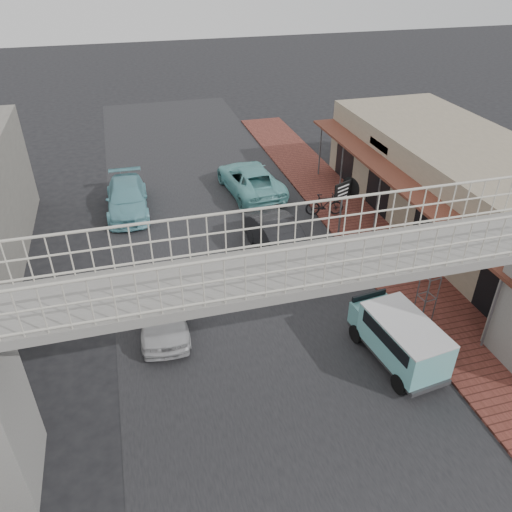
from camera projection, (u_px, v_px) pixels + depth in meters
ground at (260, 327)px, 17.76m from camera, size 120.00×120.00×0.00m
road_strip at (260, 327)px, 17.76m from camera, size 10.00×60.00×0.01m
sidewalk at (386, 256)px, 21.62m from camera, size 3.00×40.00×0.10m
shophouse_row at (471, 193)px, 22.38m from camera, size 7.20×18.00×4.00m
footbridge at (303, 331)px, 12.80m from camera, size 16.40×2.40×6.34m
white_hatchback at (163, 310)px, 17.45m from camera, size 1.91×4.20×1.40m
dark_sedan at (280, 240)px, 21.36m from camera, size 2.27×4.87×1.55m
angkot_curb at (250, 179)px, 26.76m from camera, size 2.99×5.62×1.50m
angkot_far at (127, 198)px, 24.91m from camera, size 2.13×4.94×1.42m
angkot_van at (400, 335)px, 15.76m from camera, size 1.98×3.68×1.73m
motorcycle_near at (373, 254)px, 20.81m from camera, size 1.81×0.80×0.92m
motorcycle_far at (324, 205)px, 24.43m from camera, size 1.95×0.90×1.13m
street_clock at (433, 271)px, 16.72m from camera, size 0.66×0.56×2.61m
arrow_sign at (353, 187)px, 22.20m from camera, size 1.65×1.13×2.75m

